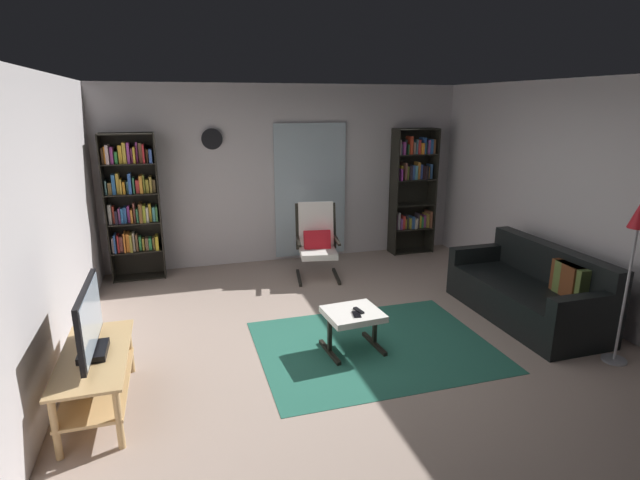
{
  "coord_description": "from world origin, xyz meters",
  "views": [
    {
      "loc": [
        -1.63,
        -4.23,
        2.33
      ],
      "look_at": [
        -0.16,
        0.67,
        0.9
      ],
      "focal_mm": 27.56,
      "sensor_mm": 36.0,
      "label": 1
    }
  ],
  "objects_px": {
    "floor_lamp_by_sofa": "(636,237)",
    "leather_sofa": "(530,293)",
    "bookshelf_near_sofa": "(413,186)",
    "bookshelf_near_tv": "(132,202)",
    "wall_clock": "(212,139)",
    "ottoman": "(353,318)",
    "television": "(90,323)",
    "cell_phone": "(356,314)",
    "tv_remote": "(359,310)",
    "lounge_armchair": "(317,239)",
    "tv_stand": "(97,373)"
  },
  "relations": [
    {
      "from": "bookshelf_near_tv",
      "to": "wall_clock",
      "type": "height_order",
      "value": "wall_clock"
    },
    {
      "from": "bookshelf_near_tv",
      "to": "bookshelf_near_sofa",
      "type": "height_order",
      "value": "bookshelf_near_tv"
    },
    {
      "from": "lounge_armchair",
      "to": "tv_remote",
      "type": "distance_m",
      "value": 2.18
    },
    {
      "from": "wall_clock",
      "to": "floor_lamp_by_sofa",
      "type": "bearing_deg",
      "value": -49.85
    },
    {
      "from": "cell_phone",
      "to": "wall_clock",
      "type": "distance_m",
      "value": 3.54
    },
    {
      "from": "bookshelf_near_sofa",
      "to": "ottoman",
      "type": "bearing_deg",
      "value": -125.62
    },
    {
      "from": "tv_remote",
      "to": "ottoman",
      "type": "bearing_deg",
      "value": 147.78
    },
    {
      "from": "lounge_armchair",
      "to": "floor_lamp_by_sofa",
      "type": "distance_m",
      "value": 3.72
    },
    {
      "from": "television",
      "to": "bookshelf_near_tv",
      "type": "xyz_separation_m",
      "value": [
        0.13,
        3.14,
        0.32
      ]
    },
    {
      "from": "television",
      "to": "bookshelf_near_sofa",
      "type": "height_order",
      "value": "bookshelf_near_sofa"
    },
    {
      "from": "leather_sofa",
      "to": "wall_clock",
      "type": "bearing_deg",
      "value": 138.0
    },
    {
      "from": "tv_remote",
      "to": "wall_clock",
      "type": "xyz_separation_m",
      "value": [
        -1.05,
        3.01,
        1.43
      ]
    },
    {
      "from": "cell_phone",
      "to": "wall_clock",
      "type": "bearing_deg",
      "value": 117.22
    },
    {
      "from": "bookshelf_near_sofa",
      "to": "floor_lamp_by_sofa",
      "type": "bearing_deg",
      "value": -86.46
    },
    {
      "from": "bookshelf_near_sofa",
      "to": "ottoman",
      "type": "relative_size",
      "value": 3.53
    },
    {
      "from": "tv_stand",
      "to": "wall_clock",
      "type": "distance_m",
      "value": 3.86
    },
    {
      "from": "lounge_armchair",
      "to": "ottoman",
      "type": "height_order",
      "value": "lounge_armchair"
    },
    {
      "from": "ottoman",
      "to": "wall_clock",
      "type": "relative_size",
      "value": 1.91
    },
    {
      "from": "wall_clock",
      "to": "cell_phone",
      "type": "bearing_deg",
      "value": -71.91
    },
    {
      "from": "ottoman",
      "to": "floor_lamp_by_sofa",
      "type": "distance_m",
      "value": 2.6
    },
    {
      "from": "television",
      "to": "tv_remote",
      "type": "relative_size",
      "value": 6.15
    },
    {
      "from": "television",
      "to": "lounge_armchair",
      "type": "distance_m",
      "value": 3.54
    },
    {
      "from": "bookshelf_near_tv",
      "to": "wall_clock",
      "type": "xyz_separation_m",
      "value": [
        1.1,
        0.19,
        0.79
      ]
    },
    {
      "from": "bookshelf_near_tv",
      "to": "tv_remote",
      "type": "xyz_separation_m",
      "value": [
        2.15,
        -2.81,
        -0.64
      ]
    },
    {
      "from": "television",
      "to": "tv_remote",
      "type": "bearing_deg",
      "value": 8.02
    },
    {
      "from": "ottoman",
      "to": "floor_lamp_by_sofa",
      "type": "bearing_deg",
      "value": -21.6
    },
    {
      "from": "television",
      "to": "cell_phone",
      "type": "relative_size",
      "value": 6.33
    },
    {
      "from": "cell_phone",
      "to": "floor_lamp_by_sofa",
      "type": "relative_size",
      "value": 0.09
    },
    {
      "from": "floor_lamp_by_sofa",
      "to": "leather_sofa",
      "type": "bearing_deg",
      "value": 96.75
    },
    {
      "from": "tv_stand",
      "to": "bookshelf_near_sofa",
      "type": "height_order",
      "value": "bookshelf_near_sofa"
    },
    {
      "from": "bookshelf_near_sofa",
      "to": "floor_lamp_by_sofa",
      "type": "height_order",
      "value": "bookshelf_near_sofa"
    },
    {
      "from": "tv_stand",
      "to": "ottoman",
      "type": "distance_m",
      "value": 2.26
    },
    {
      "from": "floor_lamp_by_sofa",
      "to": "wall_clock",
      "type": "height_order",
      "value": "wall_clock"
    },
    {
      "from": "bookshelf_near_tv",
      "to": "television",
      "type": "bearing_deg",
      "value": -92.39
    },
    {
      "from": "tv_stand",
      "to": "floor_lamp_by_sofa",
      "type": "distance_m",
      "value": 4.64
    },
    {
      "from": "bookshelf_near_sofa",
      "to": "cell_phone",
      "type": "distance_m",
      "value": 3.64
    },
    {
      "from": "tv_remote",
      "to": "cell_phone",
      "type": "relative_size",
      "value": 1.03
    },
    {
      "from": "leather_sofa",
      "to": "ottoman",
      "type": "relative_size",
      "value": 3.33
    },
    {
      "from": "tv_stand",
      "to": "bookshelf_near_tv",
      "type": "xyz_separation_m",
      "value": [
        0.13,
        3.13,
        0.74
      ]
    },
    {
      "from": "tv_remote",
      "to": "cell_phone",
      "type": "distance_m",
      "value": 0.08
    },
    {
      "from": "tv_remote",
      "to": "floor_lamp_by_sofa",
      "type": "distance_m",
      "value": 2.52
    },
    {
      "from": "lounge_armchair",
      "to": "wall_clock",
      "type": "height_order",
      "value": "wall_clock"
    },
    {
      "from": "bookshelf_near_sofa",
      "to": "floor_lamp_by_sofa",
      "type": "relative_size",
      "value": 1.27
    },
    {
      "from": "bookshelf_near_sofa",
      "to": "tv_remote",
      "type": "relative_size",
      "value": 13.6
    },
    {
      "from": "lounge_armchair",
      "to": "television",
      "type": "bearing_deg",
      "value": -135.1
    },
    {
      "from": "wall_clock",
      "to": "lounge_armchair",
      "type": "bearing_deg",
      "value": -33.38
    },
    {
      "from": "bookshelf_near_sofa",
      "to": "ottoman",
      "type": "xyz_separation_m",
      "value": [
        -2.05,
        -2.86,
        -0.73
      ]
    },
    {
      "from": "floor_lamp_by_sofa",
      "to": "cell_phone",
      "type": "bearing_deg",
      "value": 160.32
    },
    {
      "from": "tv_stand",
      "to": "cell_phone",
      "type": "distance_m",
      "value": 2.25
    },
    {
      "from": "tv_stand",
      "to": "floor_lamp_by_sofa",
      "type": "bearing_deg",
      "value": -7.12
    }
  ]
}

